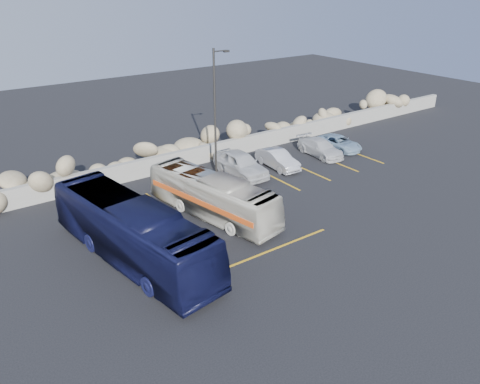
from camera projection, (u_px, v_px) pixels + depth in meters
ground at (281, 249)px, 22.14m from camera, size 90.00×90.00×0.00m
seawall at (164, 163)px, 30.77m from camera, size 60.00×0.40×1.20m
riprap_pile at (155, 148)px, 31.36m from camera, size 54.00×2.80×2.60m
parking_lines at (280, 187)px, 28.71m from camera, size 18.16×9.36×0.01m
lamppost at (216, 110)px, 28.73m from camera, size 1.14×0.18×8.00m
vintage_bus at (212, 196)px, 24.83m from camera, size 3.57×8.57×2.33m
tour_coach at (132, 231)px, 20.78m from camera, size 3.96×10.57×2.88m
car_a at (241, 164)px, 30.25m from camera, size 1.85×4.53×1.54m
car_b at (278, 159)px, 31.47m from camera, size 1.46×3.71×1.20m
car_c at (320, 148)px, 33.66m from camera, size 1.90×4.08×1.15m
car_d at (339, 143)px, 34.86m from camera, size 1.73×3.68×1.02m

